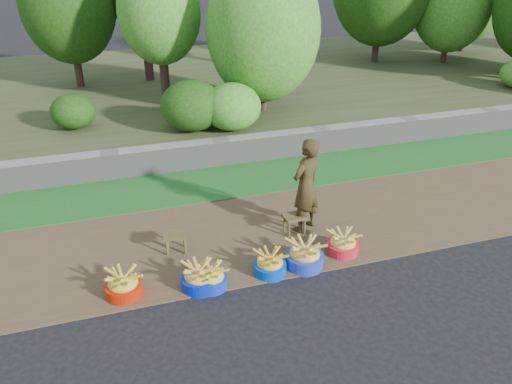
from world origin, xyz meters
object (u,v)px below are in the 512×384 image
object	(u,v)px
basin_b	(199,278)
stool_right	(295,219)
basin_f	(343,244)
basin_a	(123,285)
basin_e	(305,255)
vendor_woman	(306,186)
stool_left	(176,237)
basin_c	(211,278)
basin_d	(270,264)

from	to	relation	value
basin_b	stool_right	xyz separation A→B (m)	(1.74, 0.92, 0.10)
basin_f	stool_right	size ratio (longest dim) A/B	1.30
basin_a	basin_e	size ratio (longest dim) A/B	0.91
basin_b	vendor_woman	world-z (taller)	vendor_woman
basin_f	stool_left	size ratio (longest dim) A/B	1.23
basin_b	basin_f	world-z (taller)	basin_b
basin_c	basin_f	size ratio (longest dim) A/B	0.92
basin_a	basin_b	size ratio (longest dim) A/B	1.00
basin_a	vendor_woman	distance (m)	3.12
basin_b	basin_c	size ratio (longest dim) A/B	1.12
basin_b	stool_left	size ratio (longest dim) A/B	1.26
basin_f	vendor_woman	size ratio (longest dim) A/B	0.31
basin_b	basin_d	xyz separation A→B (m)	(1.02, 0.02, -0.01)
basin_c	vendor_woman	world-z (taller)	vendor_woman
basin_b	basin_d	distance (m)	1.03
stool_right	basin_d	bearing A→B (deg)	-128.67
basin_d	basin_f	xyz separation A→B (m)	(1.22, 0.16, 0.00)
basin_a	basin_d	xyz separation A→B (m)	(2.02, -0.13, -0.01)
basin_f	stool_left	bearing A→B (deg)	162.20
basin_e	vendor_woman	xyz separation A→B (m)	(0.38, 0.94, 0.62)
stool_right	vendor_woman	bearing A→B (deg)	17.76
basin_a	basin_f	distance (m)	3.24
basin_b	stool_left	bearing A→B (deg)	99.72
basin_b	stool_left	world-z (taller)	basin_b
basin_a	stool_right	bearing A→B (deg)	15.73
basin_d	vendor_woman	world-z (taller)	vendor_woman
basin_d	stool_left	bearing A→B (deg)	141.90
basin_e	stool_left	distance (m)	1.95
basin_f	stool_right	xyz separation A→B (m)	(-0.50, 0.74, 0.11)
basin_a	basin_c	world-z (taller)	basin_a
basin_d	stool_right	world-z (taller)	basin_d
basin_c	basin_f	bearing A→B (deg)	5.70
vendor_woman	basin_f	bearing A→B (deg)	80.88
vendor_woman	basin_a	bearing A→B (deg)	-13.85
basin_c	basin_e	size ratio (longest dim) A/B	0.81
basin_a	basin_e	world-z (taller)	basin_e
stool_left	basin_f	bearing A→B (deg)	-17.80
basin_b	basin_c	distance (m)	0.16
stool_right	basin_e	bearing A→B (deg)	-101.67
basin_f	stool_right	world-z (taller)	basin_f
basin_f	stool_right	bearing A→B (deg)	123.85
basin_e	basin_f	xyz separation A→B (m)	(0.68, 0.14, -0.02)
basin_a	basin_c	distance (m)	1.17
basin_d	basin_f	distance (m)	1.23
stool_left	vendor_woman	bearing A→B (deg)	0.85
basin_e	stool_left	xyz separation A→B (m)	(-1.73, 0.91, 0.08)
basin_b	stool_left	distance (m)	0.97
basin_f	vendor_woman	distance (m)	1.07
stool_right	vendor_woman	world-z (taller)	vendor_woman
basin_d	basin_f	world-z (taller)	basin_f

